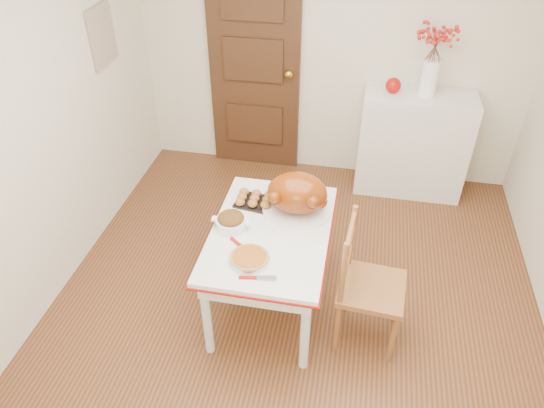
% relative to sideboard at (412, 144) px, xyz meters
% --- Properties ---
extents(floor, '(3.50, 4.00, 0.00)m').
position_rel_sideboard_xyz_m(floor, '(-0.81, -1.78, -0.48)').
color(floor, '#4A280F').
rests_on(floor, ground).
extents(wall_back, '(3.50, 0.00, 2.50)m').
position_rel_sideboard_xyz_m(wall_back, '(-0.81, 0.22, 0.77)').
color(wall_back, beige).
rests_on(wall_back, ground).
extents(wall_left, '(0.00, 4.00, 2.50)m').
position_rel_sideboard_xyz_m(wall_left, '(-2.56, -1.78, 0.77)').
color(wall_left, beige).
rests_on(wall_left, ground).
extents(door_back, '(0.85, 0.06, 2.06)m').
position_rel_sideboard_xyz_m(door_back, '(-1.51, 0.19, 0.55)').
color(door_back, '#3E220F').
rests_on(door_back, ground).
extents(photo_board, '(0.03, 0.35, 0.45)m').
position_rel_sideboard_xyz_m(photo_board, '(-2.54, -0.58, 1.02)').
color(photo_board, tan).
rests_on(photo_board, ground).
extents(sideboard, '(0.96, 0.43, 0.96)m').
position_rel_sideboard_xyz_m(sideboard, '(0.00, 0.00, 0.00)').
color(sideboard, silver).
rests_on(sideboard, floor).
extents(kitchen_table, '(0.79, 1.15, 0.68)m').
position_rel_sideboard_xyz_m(kitchen_table, '(-0.99, -1.69, -0.14)').
color(kitchen_table, silver).
rests_on(kitchen_table, floor).
extents(chair_oak, '(0.44, 0.44, 0.94)m').
position_rel_sideboard_xyz_m(chair_oak, '(-0.30, -1.84, -0.01)').
color(chair_oak, '#915A24').
rests_on(chair_oak, floor).
extents(berry_vase, '(0.33, 0.33, 0.64)m').
position_rel_sideboard_xyz_m(berry_vase, '(0.03, 0.00, 0.80)').
color(berry_vase, white).
rests_on(berry_vase, sideboard).
extents(apple, '(0.13, 0.13, 0.13)m').
position_rel_sideboard_xyz_m(apple, '(-0.25, 0.00, 0.55)').
color(apple, '#A40D05').
rests_on(apple, sideboard).
extents(turkey_platter, '(0.55, 0.48, 0.30)m').
position_rel_sideboard_xyz_m(turkey_platter, '(-0.85, -1.46, 0.35)').
color(turkey_platter, '#85330D').
rests_on(turkey_platter, kitchen_table).
extents(pumpkin_pie, '(0.25, 0.25, 0.05)m').
position_rel_sideboard_xyz_m(pumpkin_pie, '(-1.06, -1.99, 0.23)').
color(pumpkin_pie, '#9A4F16').
rests_on(pumpkin_pie, kitchen_table).
extents(stuffing_dish, '(0.31, 0.27, 0.10)m').
position_rel_sideboard_xyz_m(stuffing_dish, '(-1.25, -1.70, 0.25)').
color(stuffing_dish, brown).
rests_on(stuffing_dish, kitchen_table).
extents(rolls_tray, '(0.28, 0.24, 0.07)m').
position_rel_sideboard_xyz_m(rolls_tray, '(-1.15, -1.42, 0.24)').
color(rolls_tray, '#A1541F').
rests_on(rolls_tray, kitchen_table).
extents(pie_server, '(0.23, 0.10, 0.01)m').
position_rel_sideboard_xyz_m(pie_server, '(-0.98, -2.13, 0.21)').
color(pie_server, silver).
rests_on(pie_server, kitchen_table).
extents(carving_knife, '(0.24, 0.21, 0.01)m').
position_rel_sideboard_xyz_m(carving_knife, '(-1.12, -1.90, 0.21)').
color(carving_knife, silver).
rests_on(carving_knife, kitchen_table).
extents(drinking_glass, '(0.07, 0.07, 0.10)m').
position_rel_sideboard_xyz_m(drinking_glass, '(-0.99, -1.28, 0.25)').
color(drinking_glass, white).
rests_on(drinking_glass, kitchen_table).
extents(shaker_pair, '(0.10, 0.07, 0.10)m').
position_rel_sideboard_xyz_m(shaker_pair, '(-0.73, -1.28, 0.25)').
color(shaker_pair, white).
rests_on(shaker_pair, kitchen_table).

